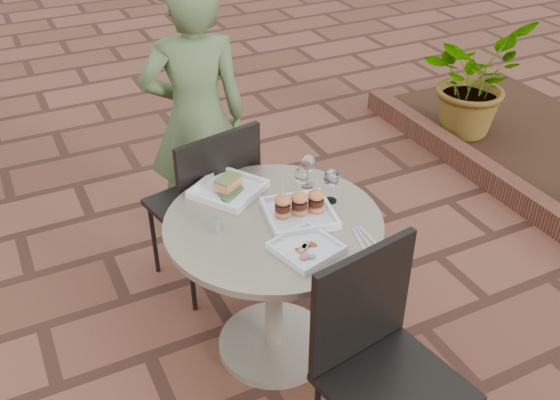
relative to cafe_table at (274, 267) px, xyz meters
name	(u,v)px	position (x,y,z in m)	size (l,w,h in m)	color
ground	(307,301)	(0.29, 0.20, -0.48)	(60.00, 60.00, 0.00)	brown
cafe_table	(274,267)	(0.00, 0.00, 0.00)	(0.90, 0.90, 0.73)	gray
chair_far	(210,197)	(-0.08, 0.54, 0.07)	(0.52, 0.52, 0.93)	black
chair_near	(379,352)	(0.09, -0.65, 0.07)	(0.51, 0.51, 0.93)	black
diner	(196,120)	(0.02, 0.97, 0.27)	(0.55, 0.36, 1.50)	#455A31
plate_salmon	(228,188)	(-0.08, 0.28, 0.27)	(0.37, 0.37, 0.07)	silver
plate_sliders	(299,209)	(0.11, -0.02, 0.28)	(0.32, 0.32, 0.18)	silver
plate_tuna	(306,247)	(0.03, -0.23, 0.26)	(0.27, 0.27, 0.03)	silver
wine_glass_right	(331,179)	(0.28, 0.02, 0.36)	(0.07, 0.07, 0.16)	white
wine_glass_mid	(302,176)	(0.18, 0.11, 0.35)	(0.06, 0.06, 0.14)	white
wine_glass_far	(308,164)	(0.25, 0.17, 0.35)	(0.07, 0.07, 0.15)	white
steel_ramekin	(216,224)	(-0.23, 0.05, 0.27)	(0.05, 0.05, 0.04)	silver
cutlery_set	(365,240)	(0.26, -0.28, 0.25)	(0.09, 0.20, 0.00)	silver
planter_curb	(505,186)	(1.89, 0.50, -0.41)	(0.12, 3.00, 0.15)	brown
potted_plant_a	(472,79)	(2.19, 1.26, -0.02)	(0.73, 0.63, 0.81)	#33662D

